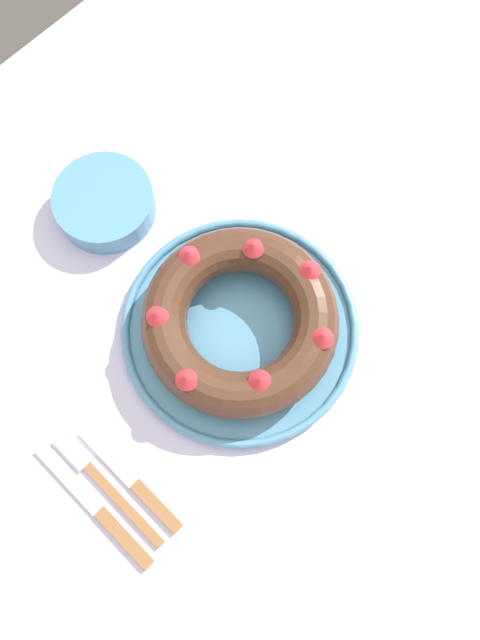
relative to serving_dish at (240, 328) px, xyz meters
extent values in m
plane|color=#4C4742|center=(-0.02, -0.02, -0.78)|extent=(8.00, 8.00, 0.00)
cube|color=silver|center=(-0.02, -0.02, -0.02)|extent=(1.60, 1.25, 0.03)
cylinder|color=brown|center=(0.70, 0.53, -0.41)|extent=(0.06, 0.06, 0.74)
cylinder|color=#518EB2|center=(0.00, 0.00, 0.00)|extent=(0.33, 0.33, 0.01)
torus|color=#518EB2|center=(0.00, 0.00, 0.00)|extent=(0.34, 0.34, 0.01)
torus|color=#4C2D1E|center=(0.00, 0.00, 0.04)|extent=(0.27, 0.27, 0.06)
cone|color=red|center=(0.05, -0.10, 0.08)|extent=(0.04, 0.04, 0.01)
cone|color=red|center=(0.11, -0.02, 0.08)|extent=(0.03, 0.03, 0.01)
cone|color=red|center=(0.08, 0.05, 0.08)|extent=(0.04, 0.04, 0.01)
cone|color=red|center=(0.01, 0.11, 0.08)|extent=(0.04, 0.04, 0.01)
cone|color=red|center=(-0.08, 0.08, 0.08)|extent=(0.04, 0.04, 0.01)
cone|color=red|center=(-0.11, -0.01, 0.08)|extent=(0.04, 0.04, 0.01)
cone|color=red|center=(-0.05, -0.08, 0.08)|extent=(0.04, 0.04, 0.01)
cube|color=#936038|center=(-0.28, -0.06, -0.01)|extent=(0.01, 0.15, 0.01)
cube|color=silver|center=(-0.28, 0.04, -0.01)|extent=(0.02, 0.06, 0.01)
cube|color=#936038|center=(-0.31, -0.09, -0.01)|extent=(0.02, 0.10, 0.01)
cube|color=silver|center=(-0.31, 0.02, -0.01)|extent=(0.02, 0.12, 0.00)
cube|color=#936038|center=(-0.25, -0.09, -0.01)|extent=(0.02, 0.09, 0.01)
cube|color=silver|center=(-0.25, 0.00, -0.01)|extent=(0.02, 0.10, 0.00)
cylinder|color=#518EB2|center=(0.00, 0.28, 0.01)|extent=(0.15, 0.15, 0.04)
camera|label=1|loc=(-0.18, -0.17, 0.86)|focal=35.00mm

